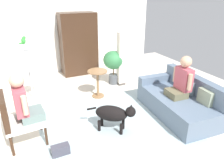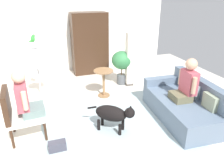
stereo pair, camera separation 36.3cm
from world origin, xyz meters
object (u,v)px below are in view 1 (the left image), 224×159
person_on_armchair (23,102)px  armoire_cabinet (78,44)px  column_lamp (121,60)px  dog (113,114)px  handbag (61,150)px  round_end_table (98,80)px  potted_plant (113,62)px  person_on_couch (182,80)px  bird_cage_stand (29,71)px  parrot (23,40)px  armchair (15,117)px  couch (179,101)px

person_on_armchair → armoire_cabinet: (1.77, 2.87, 0.15)m
column_lamp → person_on_armchair: bearing=-149.2°
dog → handbag: size_ratio=2.61×
person_on_armchair → round_end_table: 2.02m
round_end_table → column_lamp: 0.99m
column_lamp → potted_plant: bearing=140.2°
column_lamp → handbag: size_ratio=5.12×
person_on_couch → bird_cage_stand: bearing=144.2°
potted_plant → parrot: bearing=-178.2°
handbag → round_end_table: bearing=51.7°
parrot → person_on_armchair: bearing=-97.4°
dog → handbag: 1.08m
armoire_cabinet → round_end_table: bearing=-93.1°
bird_cage_stand → round_end_table: bearing=-19.0°
parrot → column_lamp: parrot is taller
round_end_table → handbag: (-1.27, -1.61, -0.35)m
round_end_table → handbag: round_end_table is taller
armchair → person_on_couch: 3.09m
parrot → handbag: 2.51m
couch → person_on_armchair: 3.00m
couch → round_end_table: bearing=131.7°
person_on_couch → person_on_armchair: person_on_armchair is taller
person_on_couch → bird_cage_stand: bird_cage_stand is taller
column_lamp → armoire_cabinet: armoire_cabinet is taller
bird_cage_stand → parrot: bearing=-180.0°
person_on_couch → handbag: size_ratio=2.98×
armchair → potted_plant: size_ratio=1.00×
armoire_cabinet → handbag: bearing=-111.9°
person_on_couch → potted_plant: size_ratio=0.90×
parrot → person_on_couch: bearing=-35.7°
round_end_table → dog: round_end_table is taller
armchair → parrot: parrot is taller
couch → person_on_couch: person_on_couch is taller
couch → person_on_couch: bearing=-147.7°
person_on_armchair → column_lamp: size_ratio=0.57×
potted_plant → column_lamp: (0.16, -0.13, 0.09)m
bird_cage_stand → parrot: size_ratio=7.91×
potted_plant → armoire_cabinet: 1.39m
person_on_couch → round_end_table: size_ratio=1.24×
dog → bird_cage_stand: bearing=122.5°
couch → potted_plant: 2.10m
person_on_armchair → parrot: parrot is taller
round_end_table → dog: 1.42m
potted_plant → armoire_cabinet: (-0.59, 1.23, 0.29)m
potted_plant → armoire_cabinet: armoire_cabinet is taller
couch → armoire_cabinet: bearing=109.9°
parrot → column_lamp: 2.43m
round_end_table → parrot: 1.85m
bird_cage_stand → potted_plant: bird_cage_stand is taller
armchair → person_on_armchair: size_ratio=1.14×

